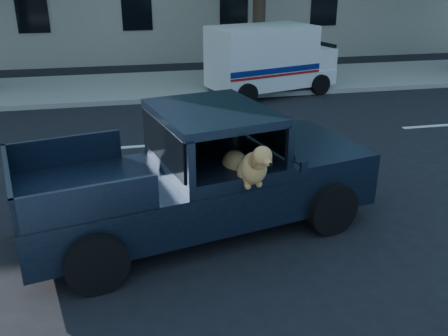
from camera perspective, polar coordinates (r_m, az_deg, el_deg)
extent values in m
plane|color=black|center=(8.65, -11.47, -5.37)|extent=(120.00, 120.00, 0.00)
cube|color=gray|center=(17.33, -12.15, 8.97)|extent=(60.00, 4.00, 0.15)
cylinder|color=#332619|center=(18.04, 4.01, 16.78)|extent=(0.44, 0.44, 4.40)
cube|color=black|center=(7.90, -3.08, -2.40)|extent=(5.75, 3.24, 0.69)
cube|color=black|center=(8.58, 8.92, 2.49)|extent=(1.99, 2.38, 0.17)
cube|color=black|center=(7.57, -1.43, 6.36)|extent=(2.02, 2.31, 0.13)
cube|color=black|center=(8.03, 4.15, 4.54)|extent=(0.66, 1.81, 0.59)
cube|color=black|center=(7.60, 1.49, -1.78)|extent=(0.69, 0.69, 0.40)
cube|color=black|center=(7.04, 9.11, 0.14)|extent=(0.11, 0.07, 0.17)
cube|color=silver|center=(16.45, 5.35, 10.25)|extent=(4.28, 2.81, 0.47)
cube|color=silver|center=(16.08, 4.32, 13.40)|extent=(3.56, 2.60, 1.41)
cube|color=silver|center=(17.23, 9.85, 12.48)|extent=(1.29, 1.90, 0.66)
cube|color=navy|center=(15.42, 6.07, 11.00)|extent=(3.07, 0.91, 0.17)
cube|color=#9E0F0F|center=(15.46, 6.05, 10.46)|extent=(3.07, 0.91, 0.07)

